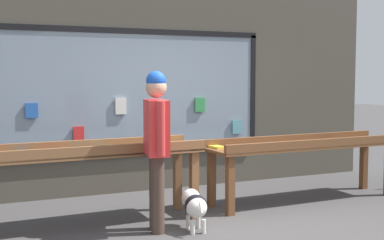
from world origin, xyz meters
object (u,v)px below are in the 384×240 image
Objects in this scene: display_table_left at (80,159)px; person_browsing at (156,137)px; display_table_right at (304,149)px; small_dog at (195,205)px.

display_table_left is 1.60× the size of person_browsing.
display_table_right is 4.89× the size of small_dog.
person_browsing is (-2.32, -0.52, 0.33)m from display_table_right.
small_dog is (-1.93, -0.65, -0.42)m from display_table_right.
person_browsing is at bearing -167.30° from display_table_right.
person_browsing reaches higher than display_table_left.
display_table_right is 2.40m from person_browsing.
small_dog is (0.39, -0.13, -0.75)m from person_browsing.
small_dog is at bearing -30.86° from display_table_left.
display_table_left is 3.02m from display_table_right.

